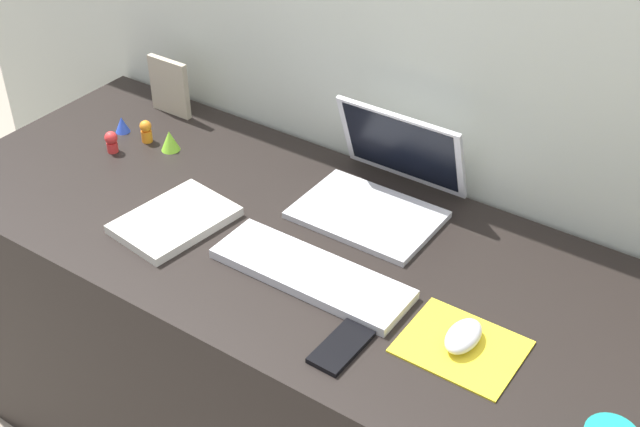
% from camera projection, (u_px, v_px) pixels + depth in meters
% --- Properties ---
extents(back_wall, '(2.98, 0.05, 1.67)m').
position_uv_depth(back_wall, '(409.00, 130.00, 1.92)').
color(back_wall, beige).
rests_on(back_wall, ground_plane).
extents(desk, '(1.78, 0.68, 0.74)m').
position_uv_depth(desk, '(315.00, 373.00, 1.94)').
color(desk, black).
rests_on(desk, ground_plane).
extents(laptop, '(0.30, 0.28, 0.20)m').
position_uv_depth(laptop, '(383.00, 184.00, 1.82)').
color(laptop, silver).
rests_on(laptop, desk).
extents(keyboard, '(0.41, 0.13, 0.02)m').
position_uv_depth(keyboard, '(311.00, 274.00, 1.64)').
color(keyboard, silver).
rests_on(keyboard, desk).
extents(mousepad, '(0.21, 0.17, 0.00)m').
position_uv_depth(mousepad, '(461.00, 347.00, 1.48)').
color(mousepad, yellow).
rests_on(mousepad, desk).
extents(mouse, '(0.06, 0.10, 0.03)m').
position_uv_depth(mouse, '(463.00, 336.00, 1.48)').
color(mouse, silver).
rests_on(mouse, mousepad).
extents(cell_phone, '(0.07, 0.13, 0.01)m').
position_uv_depth(cell_phone, '(341.00, 347.00, 1.48)').
color(cell_phone, black).
rests_on(cell_phone, desk).
extents(notebook_pad, '(0.20, 0.26, 0.02)m').
position_uv_depth(notebook_pad, '(175.00, 220.00, 1.78)').
color(notebook_pad, silver).
rests_on(notebook_pad, desk).
extents(picture_frame, '(0.12, 0.02, 0.15)m').
position_uv_depth(picture_frame, '(169.00, 87.00, 2.14)').
color(picture_frame, '#B2A58C').
rests_on(picture_frame, desk).
extents(toy_figurine_orange, '(0.03, 0.03, 0.06)m').
position_uv_depth(toy_figurine_orange, '(146.00, 131.00, 2.05)').
color(toy_figurine_orange, orange).
rests_on(toy_figurine_orange, desk).
extents(toy_figurine_lime, '(0.05, 0.05, 0.05)m').
position_uv_depth(toy_figurine_lime, '(170.00, 141.00, 2.02)').
color(toy_figurine_lime, '#8CDB33').
rests_on(toy_figurine_lime, desk).
extents(toy_figurine_blue, '(0.04, 0.04, 0.04)m').
position_uv_depth(toy_figurine_blue, '(122.00, 125.00, 2.09)').
color(toy_figurine_blue, blue).
rests_on(toy_figurine_blue, desk).
extents(toy_figurine_red, '(0.03, 0.03, 0.05)m').
position_uv_depth(toy_figurine_red, '(111.00, 141.00, 2.01)').
color(toy_figurine_red, red).
rests_on(toy_figurine_red, desk).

